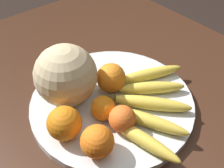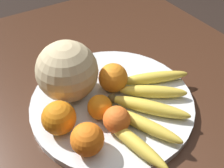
# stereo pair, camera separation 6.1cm
# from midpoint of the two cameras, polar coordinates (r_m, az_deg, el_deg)

# --- Properties ---
(kitchen_table) EXTENTS (1.28, 0.89, 0.74)m
(kitchen_table) POSITION_cam_midpoint_polar(r_m,az_deg,el_deg) (0.73, 8.09, -11.17)
(kitchen_table) COLOR #3D2316
(kitchen_table) RESTS_ON ground_plane
(fruit_bowl) EXTENTS (0.40, 0.40, 0.02)m
(fruit_bowl) POSITION_cam_midpoint_polar(r_m,az_deg,el_deg) (0.65, 2.68, -3.91)
(fruit_bowl) COLOR silver
(fruit_bowl) RESTS_ON kitchen_table
(melon) EXTENTS (0.15, 0.15, 0.15)m
(melon) POSITION_cam_midpoint_polar(r_m,az_deg,el_deg) (0.61, -6.93, 2.64)
(melon) COLOR beige
(melon) RESTS_ON fruit_bowl
(banana_bunch) EXTENTS (0.27, 0.28, 0.03)m
(banana_bunch) POSITION_cam_midpoint_polar(r_m,az_deg,el_deg) (0.61, 10.43, -4.92)
(banana_bunch) COLOR #473819
(banana_bunch) RESTS_ON fruit_bowl
(orange_front_left) EXTENTS (0.07, 0.07, 0.07)m
(orange_front_left) POSITION_cam_midpoint_polar(r_m,az_deg,el_deg) (0.56, -8.44, -7.48)
(orange_front_left) COLOR orange
(orange_front_left) RESTS_ON fruit_bowl
(orange_front_right) EXTENTS (0.06, 0.06, 0.06)m
(orange_front_right) POSITION_cam_midpoint_polar(r_m,az_deg,el_deg) (0.56, 4.14, -7.87)
(orange_front_right) COLOR orange
(orange_front_right) RESTS_ON fruit_bowl
(orange_mid_center) EXTENTS (0.07, 0.07, 0.07)m
(orange_mid_center) POSITION_cam_midpoint_polar(r_m,az_deg,el_deg) (0.64, 2.93, 1.24)
(orange_mid_center) COLOR orange
(orange_mid_center) RESTS_ON fruit_bowl
(orange_back_left) EXTENTS (0.07, 0.07, 0.07)m
(orange_back_left) POSITION_cam_midpoint_polar(r_m,az_deg,el_deg) (0.52, -2.05, -12.10)
(orange_back_left) COLOR orange
(orange_back_left) RESTS_ON fruit_bowl
(orange_back_right) EXTENTS (0.06, 0.06, 0.06)m
(orange_back_right) POSITION_cam_midpoint_polar(r_m,az_deg,el_deg) (0.58, 0.31, -5.20)
(orange_back_right) COLOR orange
(orange_back_right) RESTS_ON fruit_bowl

